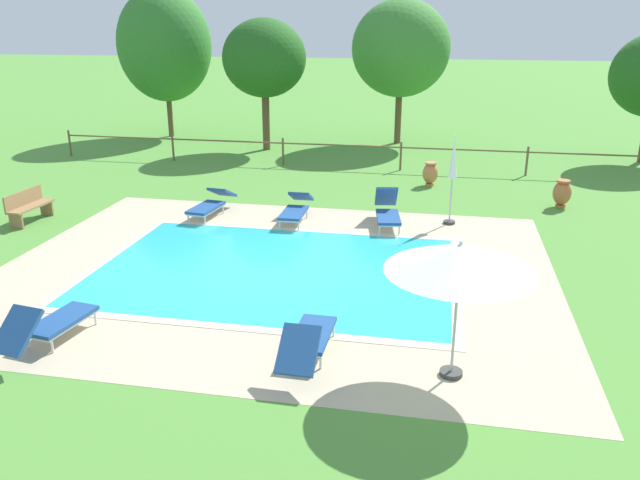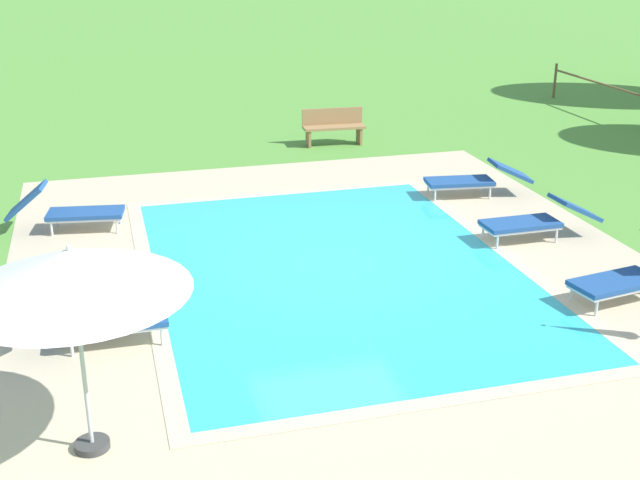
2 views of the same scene
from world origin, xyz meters
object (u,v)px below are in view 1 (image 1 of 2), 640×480
(sun_lounger_north_near_steps, at_px, (296,208))
(tree_east_mid, at_px, (264,58))
(sun_lounger_north_mid, at_px, (49,324))
(patio_umbrella_open_foreground, at_px, (460,258))
(tree_west_mid, at_px, (165,45))
(sun_lounger_north_far, at_px, (211,203))
(patio_umbrella_closed_row_mid_west, at_px, (453,168))
(terracotta_urn_near_fence, at_px, (430,173))
(sun_lounger_north_end, at_px, (309,339))
(tree_far_west, at_px, (401,49))
(sun_lounger_south_near_corner, at_px, (388,211))
(terracotta_urn_by_tree, at_px, (562,193))
(wooden_bench_lawn_side, at_px, (28,205))

(sun_lounger_north_near_steps, xyz_separation_m, tree_east_mid, (-3.53, 9.64, 3.41))
(sun_lounger_north_mid, bearing_deg, patio_umbrella_open_foreground, 2.26)
(patio_umbrella_open_foreground, distance_m, tree_west_mid, 23.43)
(sun_lounger_north_far, xyz_separation_m, patio_umbrella_closed_row_mid_west, (6.67, 0.51, 1.20))
(terracotta_urn_near_fence, bearing_deg, tree_east_mid, 144.80)
(sun_lounger_north_end, relative_size, tree_far_west, 0.33)
(sun_lounger_north_mid, relative_size, sun_lounger_south_near_corner, 1.04)
(sun_lounger_north_end, bearing_deg, sun_lounger_north_far, 120.92)
(sun_lounger_north_end, xyz_separation_m, sun_lounger_south_near_corner, (0.61, 7.42, 0.02))
(sun_lounger_south_near_corner, bearing_deg, sun_lounger_north_near_steps, -178.14)
(patio_umbrella_open_foreground, relative_size, tree_east_mid, 0.42)
(sun_lounger_north_end, height_order, terracotta_urn_near_fence, sun_lounger_north_end)
(sun_lounger_north_end, height_order, tree_far_west, tree_far_west)
(tree_west_mid, bearing_deg, patio_umbrella_closed_row_mid_west, -41.03)
(sun_lounger_north_far, height_order, terracotta_urn_near_fence, terracotta_urn_near_fence)
(sun_lounger_south_near_corner, height_order, tree_far_west, tree_far_west)
(sun_lounger_north_end, xyz_separation_m, tree_east_mid, (-5.45, 16.98, 3.40))
(sun_lounger_south_near_corner, relative_size, tree_east_mid, 0.37)
(sun_lounger_north_end, distance_m, terracotta_urn_by_tree, 11.54)
(sun_lounger_north_far, relative_size, tree_east_mid, 0.40)
(sun_lounger_north_far, bearing_deg, sun_lounger_north_end, -59.08)
(sun_lounger_north_mid, height_order, tree_east_mid, tree_east_mid)
(sun_lounger_north_mid, bearing_deg, patio_umbrella_closed_row_mid_west, 50.61)
(sun_lounger_north_near_steps, xyz_separation_m, terracotta_urn_near_fence, (3.53, 4.66, 0.07))
(sun_lounger_north_end, relative_size, terracotta_urn_by_tree, 2.43)
(terracotta_urn_near_fence, bearing_deg, sun_lounger_north_mid, -116.26)
(sun_lounger_north_mid, xyz_separation_m, terracotta_urn_near_fence, (6.08, 12.32, 0.05))
(sun_lounger_south_near_corner, bearing_deg, patio_umbrella_closed_row_mid_west, 15.18)
(sun_lounger_north_end, distance_m, sun_lounger_south_near_corner, 7.45)
(sun_lounger_north_near_steps, xyz_separation_m, patio_umbrella_open_foreground, (4.23, -7.40, 1.62))
(sun_lounger_north_far, distance_m, terracotta_urn_by_tree, 10.31)
(patio_umbrella_closed_row_mid_west, relative_size, tree_east_mid, 0.45)
(patio_umbrella_closed_row_mid_west, bearing_deg, sun_lounger_north_mid, -129.39)
(sun_lounger_north_mid, height_order, wooden_bench_lawn_side, sun_lounger_north_mid)
(patio_umbrella_open_foreground, bearing_deg, terracotta_urn_near_fence, 93.29)
(patio_umbrella_open_foreground, height_order, wooden_bench_lawn_side, patio_umbrella_open_foreground)
(patio_umbrella_open_foreground, relative_size, tree_far_west, 0.37)
(terracotta_urn_near_fence, xyz_separation_m, tree_far_west, (-1.68, 7.56, 3.67))
(sun_lounger_north_near_steps, bearing_deg, sun_lounger_south_near_corner, 1.86)
(terracotta_urn_near_fence, bearing_deg, sun_lounger_north_far, -142.42)
(terracotta_urn_by_tree, xyz_separation_m, tree_far_west, (-5.58, 9.42, 3.65))
(sun_lounger_north_near_steps, bearing_deg, sun_lounger_north_end, -75.33)
(sun_lounger_north_near_steps, distance_m, terracotta_urn_by_tree, 7.95)
(tree_east_mid, bearing_deg, patio_umbrella_closed_row_mid_west, -49.73)
(terracotta_urn_by_tree, bearing_deg, terracotta_urn_near_fence, 154.49)
(terracotta_urn_by_tree, distance_m, tree_west_mid, 19.06)
(terracotta_urn_near_fence, relative_size, tree_west_mid, 0.12)
(sun_lounger_north_far, relative_size, sun_lounger_south_near_corner, 1.09)
(sun_lounger_north_near_steps, distance_m, wooden_bench_lawn_side, 7.35)
(terracotta_urn_by_tree, bearing_deg, tree_east_mid, 148.03)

